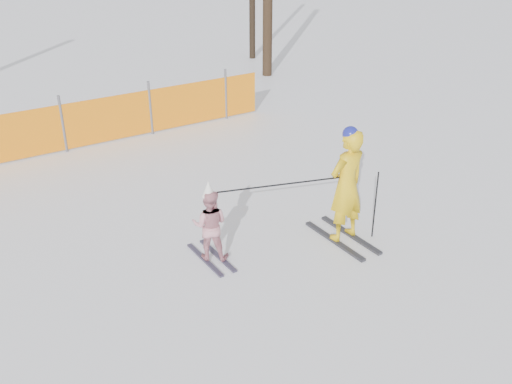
{
  "coord_description": "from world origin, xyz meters",
  "views": [
    {
      "loc": [
        -4.06,
        -5.75,
        4.7
      ],
      "look_at": [
        0.0,
        0.5,
        1.0
      ],
      "focal_mm": 40.0,
      "sensor_mm": 36.0,
      "label": 1
    }
  ],
  "objects": [
    {
      "name": "ski_poles",
      "position": [
        0.87,
        0.16,
        0.89
      ],
      "size": [
        2.37,
        0.82,
        1.13
      ],
      "color": "black",
      "rests_on": "ground"
    },
    {
      "name": "ground",
      "position": [
        0.0,
        0.0,
        0.0
      ],
      "size": [
        120.0,
        120.0,
        0.0
      ],
      "primitive_type": "plane",
      "color": "white",
      "rests_on": "ground"
    },
    {
      "name": "child",
      "position": [
        -0.69,
        0.67,
        0.59
      ],
      "size": [
        0.68,
        1.03,
        1.29
      ],
      "color": "black",
      "rests_on": "ground"
    },
    {
      "name": "adult",
      "position": [
        1.34,
        0.03,
        0.95
      ],
      "size": [
        0.7,
        1.36,
        1.89
      ],
      "color": "black",
      "rests_on": "ground"
    }
  ]
}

